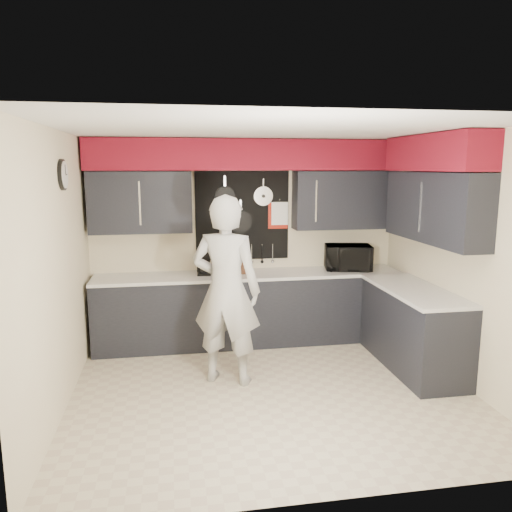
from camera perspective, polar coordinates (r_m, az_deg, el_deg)
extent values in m
plane|color=beige|center=(5.29, 1.82, -15.08)|extent=(4.00, 4.00, 0.00)
cube|color=beige|center=(6.57, -1.14, 1.81)|extent=(4.00, 0.01, 2.60)
cube|color=black|center=(6.30, -13.06, 6.00)|extent=(1.24, 0.32, 0.75)
cube|color=black|center=(6.68, 10.05, 6.32)|extent=(1.34, 0.32, 0.75)
cube|color=maroon|center=(6.33, -0.93, 11.48)|extent=(3.94, 0.36, 0.38)
cube|color=black|center=(6.51, -1.57, 4.62)|extent=(1.22, 0.03, 1.15)
cylinder|color=black|center=(6.43, -3.57, 6.81)|extent=(0.26, 0.04, 0.26)
cylinder|color=black|center=(6.48, -1.78, 3.92)|extent=(0.30, 0.04, 0.30)
cylinder|color=black|center=(6.49, -4.04, 1.15)|extent=(0.27, 0.04, 0.27)
cylinder|color=silver|center=(6.50, 0.84, 6.86)|extent=(0.25, 0.02, 0.25)
cube|color=#A91C0D|center=(6.58, 2.53, 4.62)|extent=(0.26, 0.01, 0.34)
cube|color=white|center=(6.56, 2.73, 4.87)|extent=(0.22, 0.01, 0.30)
cylinder|color=silver|center=(6.51, -5.44, 0.17)|extent=(0.01, 0.01, 0.20)
cylinder|color=silver|center=(6.52, -4.20, 0.21)|extent=(0.01, 0.01, 0.20)
cylinder|color=silver|center=(6.54, -2.96, 0.25)|extent=(0.01, 0.01, 0.20)
cylinder|color=silver|center=(6.55, -1.73, 0.28)|extent=(0.01, 0.01, 0.20)
cylinder|color=silver|center=(6.57, -0.51, 0.32)|extent=(0.01, 0.01, 0.20)
cylinder|color=silver|center=(6.60, 0.70, 0.35)|extent=(0.01, 0.01, 0.20)
cylinder|color=silver|center=(6.62, 1.91, 0.39)|extent=(0.01, 0.01, 0.20)
cube|color=beige|center=(5.62, 22.25, -0.38)|extent=(0.01, 3.50, 2.60)
cube|color=black|center=(5.73, 19.71, 5.27)|extent=(0.32, 1.70, 0.75)
cube|color=maroon|center=(5.71, 19.88, 11.03)|extent=(0.36, 1.70, 0.38)
cube|color=beige|center=(4.89, -21.66, -1.83)|extent=(0.01, 3.50, 2.60)
cylinder|color=black|center=(5.19, -21.23, 8.65)|extent=(0.04, 0.30, 0.30)
cylinder|color=white|center=(5.18, -20.99, 8.67)|extent=(0.01, 0.26, 0.26)
cube|color=black|center=(6.47, -0.72, -6.12)|extent=(3.90, 0.60, 0.88)
cube|color=silver|center=(6.34, -0.71, -2.17)|extent=(3.90, 0.63, 0.04)
cube|color=black|center=(5.98, 17.49, -8.00)|extent=(0.60, 1.60, 0.88)
cube|color=silver|center=(5.85, 17.60, -3.72)|extent=(0.63, 1.60, 0.04)
cube|color=black|center=(6.35, -0.34, -10.15)|extent=(3.90, 0.06, 0.10)
imported|color=black|center=(6.64, 10.46, -0.16)|extent=(0.66, 0.51, 0.33)
cube|color=#3E1B13|center=(6.31, -1.45, -0.92)|extent=(0.14, 0.14, 0.24)
cylinder|color=white|center=(6.36, -3.99, -1.15)|extent=(0.14, 0.14, 0.18)
cube|color=black|center=(6.30, -5.96, -2.00)|extent=(0.18, 0.21, 0.03)
cube|color=black|center=(6.34, -6.03, -0.59)|extent=(0.17, 0.06, 0.28)
cube|color=black|center=(6.25, -6.01, 0.36)|extent=(0.18, 0.21, 0.06)
cylinder|color=black|center=(6.26, -5.97, -1.33)|extent=(0.10, 0.10, 0.13)
imported|color=#ADADAA|center=(5.18, -3.42, -3.96)|extent=(0.85, 0.72, 1.99)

